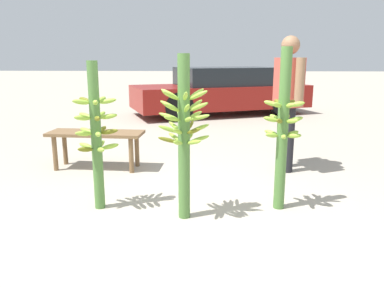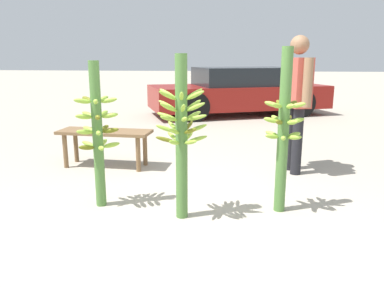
% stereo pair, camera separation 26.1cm
% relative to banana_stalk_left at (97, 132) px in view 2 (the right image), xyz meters
% --- Properties ---
extents(ground_plane, '(80.00, 80.00, 0.00)m').
position_rel_banana_stalk_left_xyz_m(ground_plane, '(0.84, -0.35, -0.75)').
color(ground_plane, '#A89E8C').
extents(banana_stalk_left, '(0.41, 0.41, 1.42)m').
position_rel_banana_stalk_left_xyz_m(banana_stalk_left, '(0.00, 0.00, 0.00)').
color(banana_stalk_left, '#4C7A38').
rests_on(banana_stalk_left, ground_plane).
extents(banana_stalk_center, '(0.47, 0.46, 1.48)m').
position_rel_banana_stalk_left_xyz_m(banana_stalk_center, '(0.84, -0.18, 0.05)').
color(banana_stalk_center, '#4C7A38').
rests_on(banana_stalk_center, ground_plane).
extents(banana_stalk_right, '(0.38, 0.38, 1.54)m').
position_rel_banana_stalk_left_xyz_m(banana_stalk_right, '(1.75, 0.09, 0.05)').
color(banana_stalk_right, '#4C7A38').
rests_on(banana_stalk_right, ground_plane).
extents(vendor_person, '(0.32, 0.69, 1.71)m').
position_rel_banana_stalk_left_xyz_m(vendor_person, '(2.04, 1.41, 0.26)').
color(vendor_person, black).
rests_on(vendor_person, ground_plane).
extents(market_bench, '(1.25, 0.47, 0.50)m').
position_rel_banana_stalk_left_xyz_m(market_bench, '(-0.43, 1.33, -0.33)').
color(market_bench, brown).
rests_on(market_bench, ground_plane).
extents(parked_car, '(4.78, 3.31, 1.21)m').
position_rel_banana_stalk_left_xyz_m(parked_car, '(1.33, 6.41, -0.15)').
color(parked_car, maroon).
rests_on(parked_car, ground_plane).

